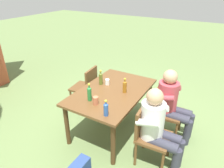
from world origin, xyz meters
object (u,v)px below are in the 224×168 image
object	(u,v)px
chair_near_left	(149,132)
bottle_green	(89,93)
chair_near_right	(164,108)
bottle_olive	(101,78)
bottle_blue	(106,109)
person_in_plaid_shirt	(158,125)
cup_terracotta	(96,101)
person_in_white_shirt	(172,101)
dining_table	(112,95)
chair_far_right	(87,86)
bottle_amber	(125,86)
cup_white	(107,82)

from	to	relation	value
chair_near_left	bottle_green	xyz separation A→B (m)	(-0.08, 0.93, 0.40)
chair_near_right	bottle_olive	bearing A→B (deg)	102.42
bottle_olive	bottle_blue	distance (m)	0.92
chair_near_left	bottle_blue	size ratio (longest dim) A/B	3.72
person_in_plaid_shirt	cup_terracotta	size ratio (longest dim) A/B	9.83
chair_near_left	person_in_plaid_shirt	world-z (taller)	person_in_plaid_shirt
bottle_green	bottle_blue	xyz separation A→B (m)	(-0.20, -0.41, -0.02)
person_in_white_shirt	bottle_blue	distance (m)	1.18
dining_table	person_in_plaid_shirt	distance (m)	0.97
chair_near_left	chair_far_right	size ratio (longest dim) A/B	1.00
bottle_green	cup_terracotta	xyz separation A→B (m)	(-0.04, -0.14, -0.06)
bottle_green	dining_table	bearing A→B (deg)	-17.70
bottle_blue	chair_near_left	bearing A→B (deg)	-61.36
bottle_amber	chair_far_right	bearing A→B (deg)	73.28
chair_near_left	person_in_plaid_shirt	xyz separation A→B (m)	(0.00, -0.11, 0.17)
chair_near_left	person_in_plaid_shirt	size ratio (longest dim) A/B	0.74
person_in_plaid_shirt	cup_terracotta	bearing A→B (deg)	98.06
cup_white	chair_near_left	bearing A→B (deg)	-117.03
chair_far_right	bottle_green	size ratio (longest dim) A/B	3.12
bottle_olive	cup_terracotta	bearing A→B (deg)	-153.48
chair_near_left	cup_white	size ratio (longest dim) A/B	8.80
chair_near_left	bottle_green	world-z (taller)	bottle_green
chair_far_right	person_in_white_shirt	distance (m)	1.70
chair_near_left	person_in_white_shirt	xyz separation A→B (m)	(0.69, -0.11, 0.17)
chair_far_right	chair_near_right	bearing A→B (deg)	-90.47
chair_far_right	bottle_green	world-z (taller)	bottle_green
chair_near_right	cup_white	bearing A→B (deg)	101.20
bottle_amber	cup_terracotta	bearing A→B (deg)	159.26
chair_far_right	cup_terracotta	size ratio (longest dim) A/B	7.26
bottle_green	bottle_olive	size ratio (longest dim) A/B	1.07
chair_near_left	bottle_blue	distance (m)	0.70
cup_terracotta	person_in_plaid_shirt	bearing A→B (deg)	-81.94
bottle_olive	cup_terracotta	world-z (taller)	bottle_olive
bottle_blue	cup_white	distance (m)	0.90
bottle_olive	cup_terracotta	distance (m)	0.64
chair_near_left	cup_terracotta	bearing A→B (deg)	98.82
chair_far_right	cup_white	distance (m)	0.73
bottle_olive	chair_far_right	bearing A→B (deg)	63.95
chair_far_right	bottle_amber	world-z (taller)	bottle_amber
person_in_white_shirt	bottle_amber	xyz separation A→B (m)	(-0.29, 0.70, 0.22)
person_in_plaid_shirt	dining_table	bearing A→B (deg)	69.13
person_in_plaid_shirt	bottle_amber	world-z (taller)	person_in_plaid_shirt
person_in_white_shirt	bottle_green	world-z (taller)	person_in_white_shirt
person_in_white_shirt	cup_terracotta	world-z (taller)	person_in_white_shirt
chair_near_left	dining_table	bearing A→B (deg)	66.26
bottle_blue	cup_white	size ratio (longest dim) A/B	2.37
bottle_olive	bottle_blue	world-z (taller)	bottle_olive
person_in_plaid_shirt	cup_white	distance (m)	1.20
person_in_plaid_shirt	cup_terracotta	distance (m)	0.92
dining_table	person_in_white_shirt	world-z (taller)	person_in_white_shirt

